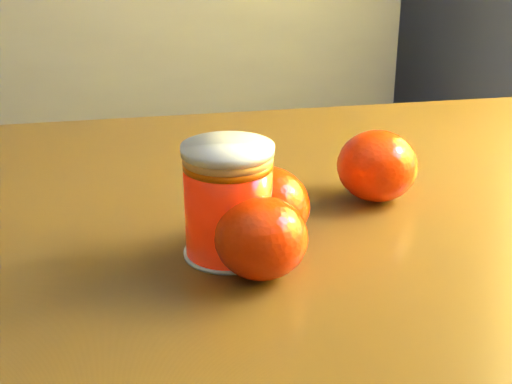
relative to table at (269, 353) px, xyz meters
name	(u,v)px	position (x,y,z in m)	size (l,w,h in m)	color
table	(269,353)	(0.00, 0.00, 0.00)	(1.21, 0.96, 0.81)	brown
juice_glass	(228,202)	(-0.04, 0.00, 0.15)	(0.07, 0.07, 0.09)	#F91F04
orange_front	(265,206)	(0.00, 0.01, 0.13)	(0.07, 0.07, 0.06)	red
orange_back	(377,166)	(0.13, 0.05, 0.14)	(0.07, 0.07, 0.06)	red
orange_extra	(261,238)	(-0.03, -0.04, 0.13)	(0.07, 0.07, 0.06)	red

